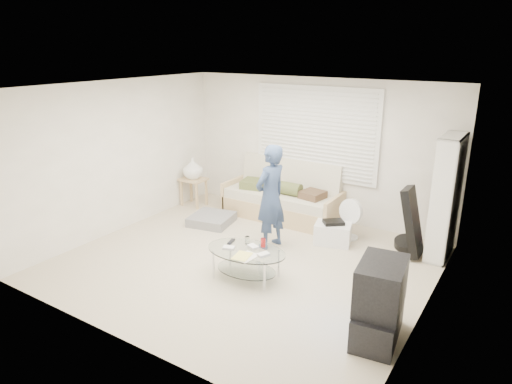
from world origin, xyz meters
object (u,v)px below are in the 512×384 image
Objects in this scene: bookshelf at (445,198)px; tv_unit at (379,302)px; futon_sofa at (283,199)px; coffee_table at (247,255)px.

bookshelf is 2.52m from tv_unit.
futon_sofa is 2.82m from bookshelf.
bookshelf is at bearing 87.10° from tv_unit.
bookshelf reaches higher than tv_unit.
bookshelf reaches higher than futon_sofa.
bookshelf is 2.05× the size of tv_unit.
tv_unit is (2.63, -2.61, 0.09)m from futon_sofa.
coffee_table is (0.72, -2.27, -0.01)m from futon_sofa.
coffee_table is at bearing 169.84° from tv_unit.
futon_sofa reaches higher than tv_unit.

